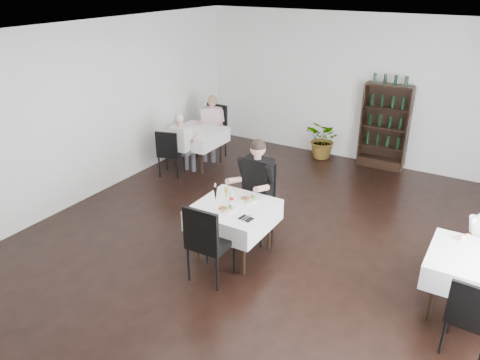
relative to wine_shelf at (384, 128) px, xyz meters
name	(u,v)px	position (x,y,z in m)	size (l,w,h in m)	color
room_shell	(253,160)	(-0.60, -4.31, 0.65)	(9.00, 9.00, 9.00)	black
wine_shelf	(384,128)	(0.00, 0.00, 0.00)	(0.90, 0.28, 1.75)	black
main_table	(234,215)	(-0.90, -4.31, -0.23)	(1.03, 1.03, 0.77)	black
left_table	(197,136)	(-3.30, -1.81, -0.23)	(0.98, 0.98, 0.77)	black
right_table	(473,269)	(2.10, -4.01, -0.23)	(0.98, 0.98, 0.77)	black
potted_tree	(324,140)	(-1.20, -0.11, -0.43)	(0.75, 0.65, 0.83)	#20571E
main_chair_far	(256,195)	(-0.91, -3.67, -0.19)	(0.58, 0.58, 1.14)	black
main_chair_near	(207,239)	(-0.86, -5.03, -0.22)	(0.51, 0.51, 1.09)	black
left_chair_far	(213,128)	(-3.30, -1.22, -0.20)	(0.56, 0.57, 1.13)	black
left_chair_near	(169,150)	(-3.42, -2.58, -0.31)	(0.54, 0.54, 0.94)	black
right_chair_near	(470,314)	(2.17, -4.75, -0.31)	(0.46, 0.46, 0.94)	black
diner_main	(255,182)	(-0.91, -3.71, 0.04)	(0.59, 0.60, 1.52)	#44434C
diner_left_far	(212,123)	(-3.27, -1.31, -0.06)	(0.57, 0.60, 1.35)	#44434C
diner_left_near	(182,140)	(-3.25, -2.39, -0.12)	(0.49, 0.49, 1.26)	#44434C
plate_far	(248,199)	(-0.81, -4.07, -0.06)	(0.31, 0.31, 0.08)	white
plate_near	(226,209)	(-0.92, -4.49, -0.06)	(0.26, 0.26, 0.08)	white
pilsner_dark	(215,194)	(-1.19, -4.32, 0.03)	(0.06, 0.06, 0.27)	black
pilsner_lager	(226,194)	(-1.06, -4.25, 0.03)	(0.06, 0.06, 0.26)	gold
coke_bottle	(232,197)	(-0.96, -4.27, 0.02)	(0.06, 0.06, 0.23)	silver
napkin_cutlery	(246,218)	(-0.57, -4.55, -0.07)	(0.19, 0.20, 0.02)	black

